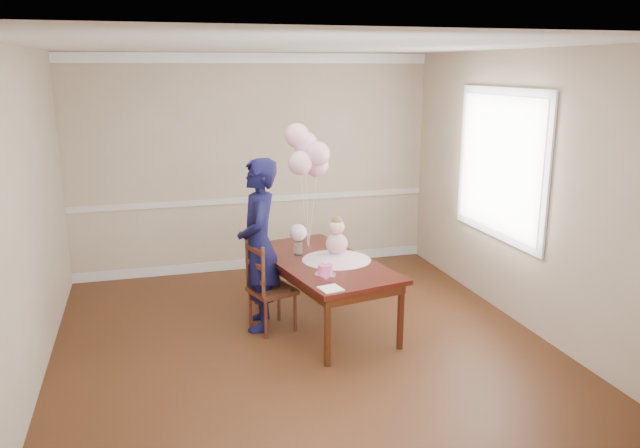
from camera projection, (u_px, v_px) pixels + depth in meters
The scene contains 50 objects.
floor at pixel (305, 348), 5.77m from camera, with size 4.50×5.00×0.00m, color #341A0D.
ceiling at pixel (303, 45), 5.11m from camera, with size 4.50×5.00×0.02m, color silver.
wall_back at pixel (254, 164), 7.77m from camera, with size 4.50×0.02×2.70m, color tan.
wall_front at pixel (429, 311), 3.10m from camera, with size 4.50×0.02×2.70m, color tan.
wall_left at pixel (24, 223), 4.84m from camera, with size 0.02×5.00×2.70m, color tan.
wall_right at pixel (529, 192), 6.03m from camera, with size 0.02×5.00×2.70m, color tan.
chair_rail_trim at pixel (255, 200), 7.87m from camera, with size 4.50×0.02×0.07m, color silver.
crown_molding at pixel (252, 58), 7.45m from camera, with size 4.50×0.02×0.12m, color white.
baseboard_trim at pixel (257, 263), 8.08m from camera, with size 4.50×0.02×0.12m, color silver.
window_frame at pixel (500, 164), 6.44m from camera, with size 0.02×1.66×1.56m, color silver.
window_blinds at pixel (499, 164), 6.44m from camera, with size 0.01×1.50×1.40m, color silver.
dining_table_top at pixel (322, 262), 6.16m from camera, with size 0.90×1.80×0.05m, color black.
table_apron at pixel (322, 269), 6.17m from camera, with size 0.81×1.71×0.09m, color black.
table_leg_fl at pixel (327, 332), 5.36m from camera, with size 0.06×0.06×0.63m, color black.
table_leg_fr at pixel (401, 316), 5.69m from camera, with size 0.06×0.06×0.63m, color black.
table_leg_bl at pixel (257, 276), 6.79m from camera, with size 0.06×0.06×0.63m, color black.
table_leg_br at pixel (318, 266), 7.12m from camera, with size 0.06×0.06×0.63m, color black.
baby_skirt at pixel (337, 255), 6.16m from camera, with size 0.68×0.68×0.09m, color #E3A7BA.
baby_torso at pixel (337, 244), 6.13m from camera, with size 0.22×0.22×0.22m, color pink.
baby_head at pixel (337, 227), 6.09m from camera, with size 0.15×0.15×0.15m, color beige.
baby_hair at pixel (337, 222), 6.08m from camera, with size 0.11×0.11×0.11m, color brown.
cake_platter at pixel (325, 274), 5.72m from camera, with size 0.20×0.20×0.01m, color silver.
birthday_cake at pixel (325, 269), 5.71m from camera, with size 0.14×0.14×0.09m, color #E8499A.
cake_flower_a at pixel (325, 263), 5.70m from camera, with size 0.03×0.03×0.03m, color white.
cake_flower_b at pixel (327, 262), 5.72m from camera, with size 0.03×0.03×0.03m, color silver.
rose_vase_near at pixel (298, 248), 6.31m from camera, with size 0.09×0.09×0.14m, color white.
roses_near at pixel (298, 233), 6.27m from camera, with size 0.17×0.17×0.17m, color beige.
napkin at pixel (331, 289), 5.35m from camera, with size 0.18×0.18×0.01m, color white.
balloon_weight at pixel (308, 246), 6.62m from camera, with size 0.04×0.04×0.02m, color silver.
balloon_a at pixel (300, 163), 6.36m from camera, with size 0.25×0.25×0.25m, color #FFB4C7.
balloon_b at pixel (318, 154), 6.38m from camera, with size 0.25×0.25×0.25m, color #FCB3C6.
balloon_c at pixel (306, 144), 6.44m from camera, with size 0.25×0.25×0.25m, color #FFB4D2.
balloon_d at pixel (297, 135), 6.39m from camera, with size 0.25×0.25×0.25m, color #FFB4C5.
balloon_e at pixel (317, 165), 6.53m from camera, with size 0.25×0.25×0.25m, color #EEA8B8.
balloon_ribbon_a at pixel (304, 211), 6.50m from camera, with size 0.00×0.00×0.76m, color white.
balloon_ribbon_b at pixel (313, 207), 6.51m from camera, with size 0.00×0.00×0.85m, color white.
balloon_ribbon_c at pixel (307, 202), 6.55m from camera, with size 0.00×0.00×0.94m, color white.
balloon_ribbon_d at pixel (303, 198), 6.52m from camera, with size 0.00×0.00×1.03m, color white.
balloon_ribbon_e at pixel (313, 212), 6.59m from camera, with size 0.00×0.00×0.71m, color white.
dining_chair_seat at pixel (272, 291), 6.09m from camera, with size 0.39×0.39×0.04m, color #35180E.
chair_leg_fl at pixel (266, 320), 5.93m from camera, with size 0.04×0.04×0.39m, color #37150F.
chair_leg_fr at pixel (295, 313), 6.10m from camera, with size 0.04×0.04×0.39m, color #38170F.
chair_leg_bl at pixel (251, 309), 6.19m from camera, with size 0.04×0.04×0.39m, color #3A1410.
chair_leg_br at pixel (279, 302), 6.36m from camera, with size 0.04×0.04×0.39m, color #371B0F.
chair_back_post_l at pixel (263, 273), 5.80m from camera, with size 0.04×0.04×0.50m, color #3E1E11.
chair_back_post_r at pixel (248, 264), 6.07m from camera, with size 0.04×0.04×0.50m, color #381D0F.
chair_slat_low at pixel (255, 279), 5.96m from camera, with size 0.03×0.36×0.04m, color #38140F.
chair_slat_mid at pixel (255, 265), 5.93m from camera, with size 0.03×0.36×0.04m, color #39190F.
chair_slat_top at pixel (255, 250), 5.89m from camera, with size 0.03×0.36×0.04m, color #38150F.
woman at pixel (259, 245), 6.06m from camera, with size 0.62×0.41×1.70m, color black.
Camera 1 is at (-1.31, -5.15, 2.53)m, focal length 35.00 mm.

